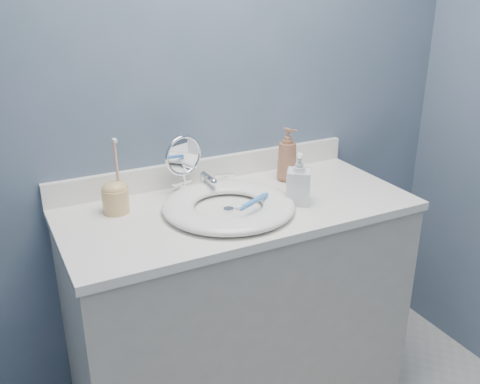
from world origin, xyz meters
TOP-DOWN VIEW (x-y plane):
  - back_wall at (0.00, 1.25)m, footprint 2.20×0.02m
  - vanity_cabinet at (0.00, 0.97)m, footprint 1.20×0.55m
  - countertop at (0.00, 0.97)m, footprint 1.22×0.57m
  - backsplash at (0.00, 1.24)m, footprint 1.22×0.02m
  - basin at (-0.05, 0.94)m, footprint 0.45×0.45m
  - drain at (-0.05, 0.94)m, footprint 0.04×0.04m
  - faucet at (-0.05, 1.14)m, footprint 0.25×0.13m
  - makeup_mirror at (-0.13, 1.15)m, footprint 0.15×0.08m
  - soap_bottle_amber at (0.28, 1.11)m, footprint 0.11×0.11m
  - soap_bottle_clear at (0.20, 0.90)m, footprint 0.11×0.11m
  - toothbrush_holder at (-0.39, 1.11)m, footprint 0.09×0.09m
  - toothbrush_lying at (0.01, 0.88)m, footprint 0.16×0.09m

SIDE VIEW (x-z plane):
  - vanity_cabinet at x=0.00m, z-range 0.00..0.85m
  - countertop at x=0.00m, z-range 0.85..0.88m
  - drain at x=-0.05m, z-range 0.88..0.89m
  - basin at x=-0.05m, z-range 0.88..0.92m
  - faucet at x=-0.05m, z-range 0.87..0.95m
  - toothbrush_lying at x=0.01m, z-range 0.92..0.93m
  - backsplash at x=0.00m, z-range 0.88..0.97m
  - toothbrush_holder at x=-0.39m, z-range 0.81..1.07m
  - soap_bottle_clear at x=0.20m, z-range 0.88..1.06m
  - soap_bottle_amber at x=0.28m, z-range 0.88..1.09m
  - makeup_mirror at x=-0.13m, z-range 0.89..1.11m
  - back_wall at x=0.00m, z-range 0.00..2.40m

